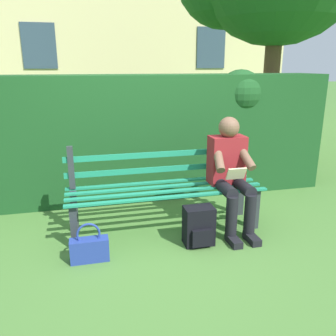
{
  "coord_description": "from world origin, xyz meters",
  "views": [
    {
      "loc": [
        0.8,
        3.37,
        1.72
      ],
      "look_at": [
        0.0,
        0.1,
        0.73
      ],
      "focal_mm": 37.32,
      "sensor_mm": 36.0,
      "label": 1
    }
  ],
  "objects_px": {
    "park_bench": "(164,187)",
    "handbag": "(89,248)",
    "backpack": "(199,226)",
    "person_seated": "(231,171)"
  },
  "relations": [
    {
      "from": "park_bench",
      "to": "handbag",
      "type": "height_order",
      "value": "park_bench"
    },
    {
      "from": "park_bench",
      "to": "backpack",
      "type": "height_order",
      "value": "park_bench"
    },
    {
      "from": "park_bench",
      "to": "handbag",
      "type": "xyz_separation_m",
      "value": [
        0.82,
        0.52,
        -0.34
      ]
    },
    {
      "from": "person_seated",
      "to": "handbag",
      "type": "bearing_deg",
      "value": 13.0
    },
    {
      "from": "park_bench",
      "to": "handbag",
      "type": "relative_size",
      "value": 5.53
    },
    {
      "from": "park_bench",
      "to": "backpack",
      "type": "relative_size",
      "value": 5.27
    },
    {
      "from": "park_bench",
      "to": "person_seated",
      "type": "relative_size",
      "value": 1.71
    },
    {
      "from": "person_seated",
      "to": "backpack",
      "type": "bearing_deg",
      "value": 33.0
    },
    {
      "from": "person_seated",
      "to": "backpack",
      "type": "height_order",
      "value": "person_seated"
    },
    {
      "from": "backpack",
      "to": "handbag",
      "type": "height_order",
      "value": "backpack"
    }
  ]
}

